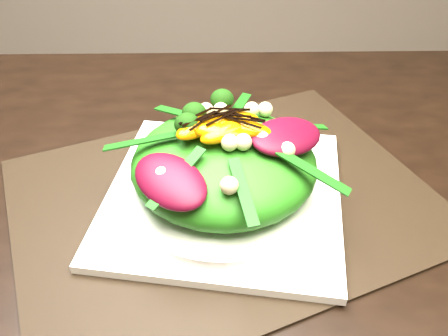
{
  "coord_description": "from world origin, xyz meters",
  "views": [
    {
      "loc": [
        0.29,
        -0.35,
        1.11
      ],
      "look_at": [
        0.29,
        0.06,
        0.8
      ],
      "focal_mm": 38.0,
      "sensor_mm": 36.0,
      "label": 1
    }
  ],
  "objects_px": {
    "salad_bowl": "(224,185)",
    "orange_segment": "(227,114)",
    "lettuce_mound": "(224,163)",
    "plate_base": "(224,194)",
    "placemat": "(224,198)"
  },
  "relations": [
    {
      "from": "placemat",
      "to": "plate_base",
      "type": "bearing_deg",
      "value": 0.0
    },
    {
      "from": "lettuce_mound",
      "to": "orange_segment",
      "type": "relative_size",
      "value": 3.36
    },
    {
      "from": "salad_bowl",
      "to": "plate_base",
      "type": "bearing_deg",
      "value": 0.0
    },
    {
      "from": "plate_base",
      "to": "lettuce_mound",
      "type": "height_order",
      "value": "lettuce_mound"
    },
    {
      "from": "plate_base",
      "to": "salad_bowl",
      "type": "height_order",
      "value": "salad_bowl"
    },
    {
      "from": "placemat",
      "to": "salad_bowl",
      "type": "height_order",
      "value": "salad_bowl"
    },
    {
      "from": "orange_segment",
      "to": "placemat",
      "type": "bearing_deg",
      "value": -97.21
    },
    {
      "from": "salad_bowl",
      "to": "orange_segment",
      "type": "bearing_deg",
      "value": 82.79
    },
    {
      "from": "placemat",
      "to": "salad_bowl",
      "type": "distance_m",
      "value": 0.02
    },
    {
      "from": "salad_bowl",
      "to": "orange_segment",
      "type": "relative_size",
      "value": 4.01
    },
    {
      "from": "placemat",
      "to": "lettuce_mound",
      "type": "relative_size",
      "value": 2.29
    },
    {
      "from": "plate_base",
      "to": "lettuce_mound",
      "type": "relative_size",
      "value": 1.29
    },
    {
      "from": "plate_base",
      "to": "salad_bowl",
      "type": "relative_size",
      "value": 1.08
    },
    {
      "from": "salad_bowl",
      "to": "lettuce_mound",
      "type": "height_order",
      "value": "lettuce_mound"
    },
    {
      "from": "lettuce_mound",
      "to": "salad_bowl",
      "type": "bearing_deg",
      "value": 90.0
    }
  ]
}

